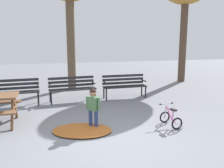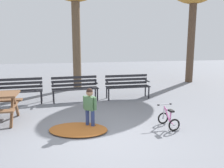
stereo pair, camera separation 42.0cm
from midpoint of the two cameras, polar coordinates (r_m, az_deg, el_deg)
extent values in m
plane|color=slate|center=(5.17, 0.04, -13.51)|extent=(36.00, 36.00, 0.00)
cube|color=brown|center=(6.39, -21.23, -6.11)|extent=(0.06, 0.57, 0.76)
cube|color=brown|center=(6.86, -20.54, -4.94)|extent=(0.06, 0.57, 0.76)
cube|color=brown|center=(6.61, -20.91, -4.98)|extent=(0.09, 1.10, 0.04)
cube|color=#232328|center=(8.52, -20.39, -1.44)|extent=(1.60, 0.16, 0.03)
cube|color=#232328|center=(8.40, -20.47, -1.61)|extent=(1.60, 0.16, 0.03)
cube|color=#232328|center=(8.28, -20.54, -1.78)|extent=(1.60, 0.16, 0.03)
cube|color=#232328|center=(8.17, -20.62, -1.95)|extent=(1.60, 0.16, 0.03)
cube|color=#232328|center=(8.54, -20.41, -0.73)|extent=(1.60, 0.13, 0.09)
cube|color=#232328|center=(8.52, -20.47, 0.15)|extent=(1.60, 0.13, 0.09)
cube|color=#232328|center=(8.49, -20.53, 1.03)|extent=(1.60, 0.13, 0.09)
cylinder|color=black|center=(8.19, -15.28, -3.19)|extent=(0.05, 0.05, 0.44)
cylinder|color=black|center=(8.54, -15.28, -2.63)|extent=(0.05, 0.05, 0.44)
cube|color=black|center=(8.29, -15.41, -0.21)|extent=(0.06, 0.40, 0.03)
cube|color=#232328|center=(8.48, -7.58, -0.93)|extent=(1.60, 0.18, 0.03)
cube|color=#232328|center=(8.36, -7.46, -1.08)|extent=(1.60, 0.18, 0.03)
cube|color=#232328|center=(8.24, -7.34, -1.24)|extent=(1.60, 0.18, 0.03)
cube|color=#232328|center=(8.13, -7.22, -1.41)|extent=(1.60, 0.18, 0.03)
cube|color=#232328|center=(8.50, -7.63, -0.21)|extent=(1.60, 0.15, 0.09)
cube|color=#232328|center=(8.47, -7.66, 0.67)|extent=(1.60, 0.15, 0.09)
cube|color=#232328|center=(8.45, -7.68, 1.56)|extent=(1.60, 0.15, 0.09)
cylinder|color=black|center=(8.33, -2.09, -2.59)|extent=(0.05, 0.05, 0.44)
cylinder|color=black|center=(8.68, -2.65, -2.07)|extent=(0.05, 0.05, 0.44)
cube|color=black|center=(8.42, -2.40, 0.33)|extent=(0.07, 0.40, 0.03)
cylinder|color=black|center=(8.12, -12.45, -3.17)|extent=(0.05, 0.05, 0.44)
cylinder|color=black|center=(8.47, -12.59, -2.61)|extent=(0.05, 0.05, 0.44)
cube|color=black|center=(8.22, -12.63, -0.17)|extent=(0.07, 0.40, 0.03)
cube|color=#232328|center=(8.81, 4.90, -0.43)|extent=(1.60, 0.09, 0.03)
cube|color=#232328|center=(8.70, 5.13, -0.58)|extent=(1.60, 0.09, 0.03)
cube|color=#232328|center=(8.59, 5.38, -0.73)|extent=(1.60, 0.09, 0.03)
cube|color=#232328|center=(8.48, 5.62, -0.88)|extent=(1.60, 0.09, 0.03)
cube|color=#232328|center=(8.83, 4.83, 0.25)|extent=(1.60, 0.06, 0.09)
cube|color=#232328|center=(8.81, 4.85, 1.10)|extent=(1.60, 0.06, 0.09)
cube|color=#232328|center=(8.79, 4.86, 1.96)|extent=(1.60, 0.06, 0.09)
cylinder|color=black|center=(8.80, 10.21, -2.05)|extent=(0.05, 0.05, 0.44)
cylinder|color=black|center=(9.12, 9.34, -1.57)|extent=(0.05, 0.05, 0.44)
cube|color=black|center=(8.89, 9.85, 0.72)|extent=(0.04, 0.40, 0.03)
cylinder|color=black|center=(8.34, 0.65, -2.56)|extent=(0.05, 0.05, 0.44)
cylinder|color=black|center=(8.69, 0.11, -2.04)|extent=(0.05, 0.05, 0.44)
cube|color=black|center=(8.44, 0.37, 0.36)|extent=(0.04, 0.40, 0.03)
cylinder|color=navy|center=(5.76, -2.55, -8.56)|extent=(0.09, 0.09, 0.45)
cube|color=black|center=(5.82, -2.54, -10.38)|extent=(0.17, 0.18, 0.06)
cylinder|color=navy|center=(5.84, -3.89, -8.31)|extent=(0.09, 0.09, 0.45)
cube|color=black|center=(5.90, -3.87, -10.11)|extent=(0.17, 0.18, 0.06)
cube|color=#477047|center=(5.68, -3.27, -4.69)|extent=(0.27, 0.26, 0.33)
sphere|color=#996B4C|center=(5.62, -3.29, -2.11)|extent=(0.17, 0.17, 0.17)
sphere|color=black|center=(5.61, -3.30, -1.86)|extent=(0.16, 0.16, 0.16)
cylinder|color=#477047|center=(5.60, -1.92, -4.80)|extent=(0.07, 0.07, 0.31)
cylinder|color=#477047|center=(5.76, -4.58, -4.40)|extent=(0.07, 0.07, 0.31)
torus|color=black|center=(6.27, 14.12, -8.00)|extent=(0.30, 0.07, 0.30)
cylinder|color=silver|center=(6.27, 14.12, -8.00)|extent=(0.05, 0.04, 0.04)
torus|color=black|center=(5.86, 16.78, -9.46)|extent=(0.30, 0.07, 0.30)
cylinder|color=silver|center=(5.86, 16.78, -9.46)|extent=(0.05, 0.04, 0.04)
torus|color=white|center=(5.83, 15.81, -10.49)|extent=(0.11, 0.03, 0.11)
torus|color=white|center=(5.95, 17.62, -10.17)|extent=(0.11, 0.03, 0.11)
cylinder|color=pink|center=(6.07, 15.07, -6.97)|extent=(0.06, 0.31, 0.32)
cylinder|color=pink|center=(5.95, 15.89, -7.57)|extent=(0.04, 0.08, 0.27)
cylinder|color=pink|center=(5.93, 16.24, -9.08)|extent=(0.05, 0.20, 0.05)
cylinder|color=silver|center=(6.20, 14.28, -6.65)|extent=(0.04, 0.07, 0.32)
cylinder|color=pink|center=(6.03, 15.22, -6.11)|extent=(0.06, 0.32, 0.05)
cube|color=black|center=(5.89, 16.07, -6.24)|extent=(0.11, 0.18, 0.04)
cylinder|color=silver|center=(6.13, 14.47, -4.82)|extent=(0.34, 0.06, 0.02)
cylinder|color=black|center=(6.04, 13.09, -4.98)|extent=(0.05, 0.04, 0.04)
cylinder|color=black|center=(6.22, 15.81, -4.67)|extent=(0.05, 0.04, 0.04)
ellipsoid|color=#9E5623|center=(5.70, -6.01, -10.85)|extent=(1.61, 1.34, 0.07)
cylinder|color=brown|center=(10.50, -7.40, 9.59)|extent=(0.36, 0.36, 3.91)
cylinder|color=brown|center=(12.68, 19.42, 9.54)|extent=(0.36, 0.36, 4.05)
camera|label=1|loc=(0.21, -88.25, 0.32)|focal=37.94mm
camera|label=2|loc=(0.21, 91.75, -0.32)|focal=37.94mm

